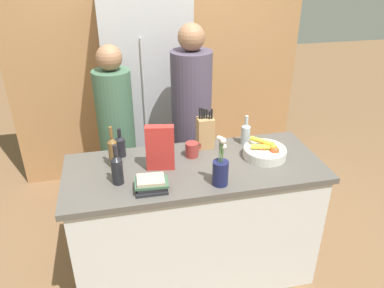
% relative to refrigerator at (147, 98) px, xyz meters
% --- Properties ---
extents(ground_plane, '(14.00, 14.00, 0.00)m').
position_rel_refrigerator_xyz_m(ground_plane, '(0.17, -1.25, -0.96)').
color(ground_plane, brown).
extents(kitchen_island, '(1.72, 0.70, 0.93)m').
position_rel_refrigerator_xyz_m(kitchen_island, '(0.17, -1.25, -0.50)').
color(kitchen_island, silver).
rests_on(kitchen_island, ground_plane).
extents(back_wall_wood, '(2.92, 0.12, 2.60)m').
position_rel_refrigerator_xyz_m(back_wall_wood, '(0.17, 0.36, 0.34)').
color(back_wall_wood, '#AD7A4C').
rests_on(back_wall_wood, ground_plane).
extents(refrigerator, '(0.76, 0.63, 1.93)m').
position_rel_refrigerator_xyz_m(refrigerator, '(0.00, 0.00, 0.00)').
color(refrigerator, '#B7B7BC').
rests_on(refrigerator, ground_plane).
extents(fruit_bowl, '(0.30, 0.30, 0.12)m').
position_rel_refrigerator_xyz_m(fruit_bowl, '(0.67, -1.23, 0.01)').
color(fruit_bowl, silver).
rests_on(fruit_bowl, kitchen_island).
extents(knife_block, '(0.12, 0.10, 0.31)m').
position_rel_refrigerator_xyz_m(knife_block, '(0.30, -1.00, 0.08)').
color(knife_block, tan).
rests_on(knife_block, kitchen_island).
extents(flower_vase, '(0.10, 0.10, 0.33)m').
position_rel_refrigerator_xyz_m(flower_vase, '(0.27, -1.49, 0.06)').
color(flower_vase, '#191E4C').
rests_on(flower_vase, kitchen_island).
extents(cereal_box, '(0.19, 0.09, 0.30)m').
position_rel_refrigerator_xyz_m(cereal_box, '(-0.06, -1.23, 0.12)').
color(cereal_box, red).
rests_on(cereal_box, kitchen_island).
extents(coffee_mug, '(0.12, 0.09, 0.10)m').
position_rel_refrigerator_xyz_m(coffee_mug, '(0.18, -1.11, 0.02)').
color(coffee_mug, '#99332D').
rests_on(coffee_mug, kitchen_island).
extents(book_stack, '(0.21, 0.16, 0.08)m').
position_rel_refrigerator_xyz_m(book_stack, '(-0.15, -1.46, 0.00)').
color(book_stack, '#232328').
rests_on(book_stack, kitchen_island).
extents(bottle_oil, '(0.07, 0.07, 0.22)m').
position_rel_refrigerator_xyz_m(bottle_oil, '(0.61, -1.02, 0.05)').
color(bottle_oil, '#B2BCC1').
rests_on(bottle_oil, kitchen_island).
extents(bottle_vinegar, '(0.07, 0.07, 0.21)m').
position_rel_refrigerator_xyz_m(bottle_vinegar, '(-0.30, -1.00, 0.05)').
color(bottle_vinegar, black).
rests_on(bottle_vinegar, kitchen_island).
extents(bottle_wine, '(0.07, 0.07, 0.26)m').
position_rel_refrigerator_xyz_m(bottle_wine, '(-0.34, -1.34, 0.07)').
color(bottle_wine, black).
rests_on(bottle_wine, kitchen_island).
extents(bottle_water, '(0.06, 0.06, 0.29)m').
position_rel_refrigerator_xyz_m(bottle_water, '(-0.35, -1.13, 0.08)').
color(bottle_water, brown).
rests_on(bottle_water, kitchen_island).
extents(person_at_sink, '(0.28, 0.28, 1.62)m').
position_rel_refrigerator_xyz_m(person_at_sink, '(-0.32, -0.63, -0.04)').
color(person_at_sink, '#383842').
rests_on(person_at_sink, ground_plane).
extents(person_in_blue, '(0.32, 0.32, 1.74)m').
position_rel_refrigerator_xyz_m(person_in_blue, '(0.28, -0.63, 0.03)').
color(person_in_blue, '#383842').
rests_on(person_in_blue, ground_plane).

